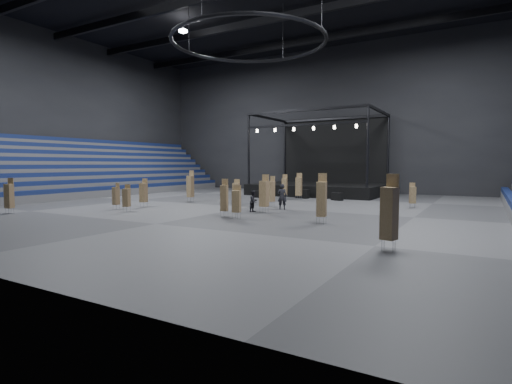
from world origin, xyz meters
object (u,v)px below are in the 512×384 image
Objects in this scene: flight_case_left at (258,194)px; chair_stack_5 at (127,197)px; chair_stack_9 at (413,195)px; chair_stack_10 at (116,195)px; chair_stack_6 at (322,198)px; chair_stack_7 at (285,186)px; chair_stack_0 at (236,191)px; chair_stack_13 at (271,191)px; flight_case_right at (337,197)px; chair_stack_4 at (299,186)px; chair_stack_12 at (190,186)px; chair_stack_1 at (236,201)px; chair_stack_11 at (224,197)px; flight_case_mid at (302,194)px; stage at (321,181)px; crew_member at (254,201)px; man_center at (282,197)px; chair_stack_3 at (389,212)px; chair_stack_8 at (144,192)px; chair_stack_14 at (9,195)px; chair_stack_2 at (264,193)px.

chair_stack_5 reaches higher than flight_case_left.
chair_stack_10 is (-19.56, -12.24, -0.00)m from chair_stack_9.
chair_stack_10 is at bearing 172.54° from chair_stack_6.
chair_stack_7 is (-9.03, 13.70, -0.22)m from chair_stack_6.
chair_stack_0 is 0.87× the size of chair_stack_13.
chair_stack_6 is (4.06, -14.92, 1.12)m from flight_case_right.
chair_stack_7 is at bearing 65.60° from chair_stack_10.
flight_case_left is 5.05m from chair_stack_4.
flight_case_left is 7.82m from chair_stack_12.
chair_stack_0 is 9.14m from chair_stack_1.
chair_stack_13 is (-0.20, 6.98, 0.03)m from chair_stack_11.
chair_stack_0 is 0.75× the size of chair_stack_12.
chair_stack_6 is (7.33, -13.32, 0.13)m from chair_stack_4.
chair_stack_12 is at bearing 145.62° from chair_stack_6.
chair_stack_4 is (0.54, -2.08, 0.91)m from flight_case_mid.
stage is 19.01m from crew_member.
chair_stack_12 is at bearing -30.61° from man_center.
chair_stack_1 reaches higher than chair_stack_5.
chair_stack_3 reaches higher than flight_case_right.
flight_case_mid is 0.63× the size of chair_stack_0.
crew_member is (9.33, 1.60, -0.43)m from chair_stack_8.
stage is 6.94× the size of chair_stack_10.
chair_stack_0 is 8.08m from chair_stack_11.
stage is at bearing 79.67° from chair_stack_1.
chair_stack_9 is at bearing -25.03° from flight_case_right.
flight_case_right is 5.20m from chair_stack_7.
chair_stack_12 is at bearing 164.69° from chair_stack_3.
chair_stack_13 is (7.49, 8.30, 0.23)m from chair_stack_5.
chair_stack_5 is at bearing -175.57° from chair_stack_3.
chair_stack_14 is (-12.36, -28.23, -0.18)m from stage.
chair_stack_13 reaches higher than chair_stack_0.
chair_stack_4 is 1.68× the size of crew_member.
chair_stack_10 is (-8.48, -16.11, 0.61)m from flight_case_mid.
flight_case_mid is 0.87× the size of crew_member.
man_center is at bearing 31.80° from chair_stack_10.
flight_case_right is 19.90m from chair_stack_10.
chair_stack_3 is at bearing -67.12° from chair_stack_4.
chair_stack_3 reaches higher than flight_case_mid.
chair_stack_2 reaches higher than chair_stack_1.
chair_stack_13 is (3.50, -0.21, 0.13)m from chair_stack_0.
chair_stack_5 is at bearing -122.43° from flight_case_right.
chair_stack_8 is 1.15× the size of chair_stack_9.
chair_stack_1 is 1.07× the size of chair_stack_5.
flight_case_left is (-3.93, -7.87, -1.10)m from stage.
crew_member is (-2.25, -11.89, 0.41)m from flight_case_right.
chair_stack_9 is at bearing 32.47° from chair_stack_11.
chair_stack_9 is (8.63, 8.54, -0.35)m from chair_stack_2.
chair_stack_8 is 0.93× the size of chair_stack_11.
chair_stack_1 is 10.88m from chair_stack_10.
chair_stack_2 reaches higher than flight_case_right.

